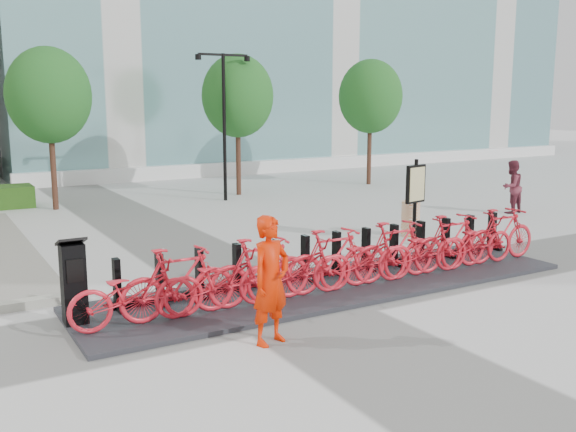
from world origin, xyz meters
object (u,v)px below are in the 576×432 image
pedestrian (511,187)px  map_sign (416,187)px  bike_0 (133,293)px  construction_barrel (411,218)px  kiosk (74,282)px  worker_red (271,280)px

pedestrian → map_sign: 5.60m
bike_0 → map_sign: size_ratio=0.96×
construction_barrel → map_sign: 1.13m
map_sign → pedestrian: bearing=4.5°
bike_0 → kiosk: size_ratio=1.44×
bike_0 → pedestrian: pedestrian is taller
map_sign → kiosk: bearing=-179.1°
bike_0 → construction_barrel: bike_0 is taller
kiosk → pedestrian: 14.40m
kiosk → map_sign: 8.85m
bike_0 → pedestrian: size_ratio=1.20×
worker_red → kiosk: bearing=119.9°
kiosk → pedestrian: size_ratio=0.83×
kiosk → map_sign: size_ratio=0.67×
worker_red → construction_barrel: worker_red is taller
kiosk → construction_barrel: size_ratio=1.49×
bike_0 → construction_barrel: (8.21, 3.21, -0.14)m
kiosk → construction_barrel: 9.34m
kiosk → worker_red: bearing=-41.8°
worker_red → map_sign: map_sign is taller
bike_0 → kiosk: kiosk is taller
bike_0 → map_sign: bearing=-71.4°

